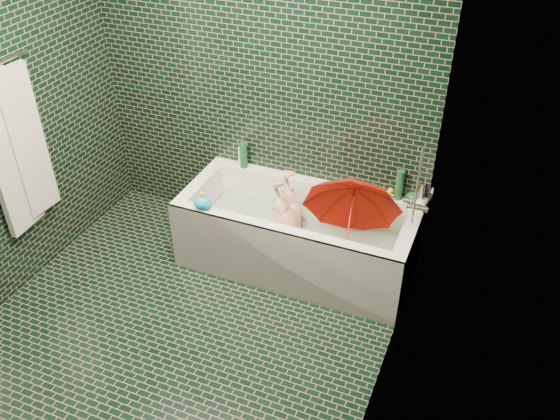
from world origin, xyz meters
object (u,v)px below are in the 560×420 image
at_px(child, 292,231).
at_px(umbrella, 350,221).
at_px(rubber_duck, 387,194).
at_px(bath_toy, 202,202).
at_px(bathtub, 297,242).

bearing_deg(child, umbrella, 95.00).
bearing_deg(umbrella, rubber_duck, 67.44).
bearing_deg(child, bath_toy, -53.37).
height_order(bathtub, child, bathtub).
height_order(child, umbrella, umbrella).
bearing_deg(bathtub, rubber_duck, 29.28).
distance_m(child, bath_toy, 0.70).
bearing_deg(rubber_duck, umbrella, -137.58).
bearing_deg(rubber_duck, bath_toy, -174.76).
height_order(bathtub, bath_toy, bath_toy).
bearing_deg(umbrella, bathtub, 176.63).
distance_m(rubber_duck, bath_toy, 1.32).
distance_m(bathtub, rubber_duck, 0.75).
relative_size(bathtub, umbrella, 2.58).
xyz_separation_m(child, bath_toy, (-0.57, -0.29, 0.30)).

